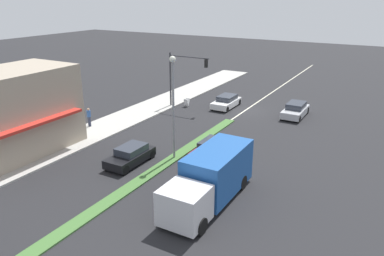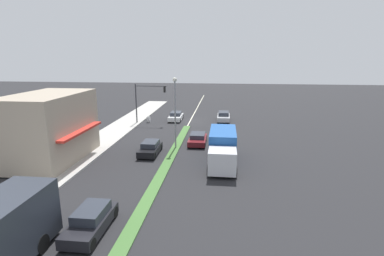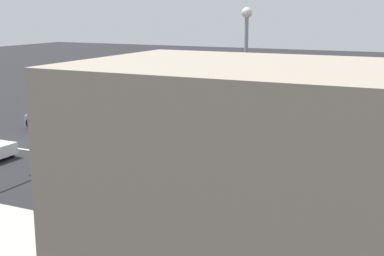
{
  "view_description": "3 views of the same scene",
  "coord_description": "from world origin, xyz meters",
  "px_view_note": "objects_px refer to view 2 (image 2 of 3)",
  "views": [
    {
      "loc": [
        -13.54,
        35.06,
        11.36
      ],
      "look_at": [
        -0.78,
        12.68,
        2.1
      ],
      "focal_mm": 35.0,
      "sensor_mm": 36.0,
      "label": 1
    },
    {
      "loc": [
        -5.03,
        44.14,
        9.64
      ],
      "look_at": [
        -1.66,
        13.09,
        2.04
      ],
      "focal_mm": 28.0,
      "sensor_mm": 36.0,
      "label": 2
    },
    {
      "loc": [
        21.23,
        21.63,
        7.36
      ],
      "look_at": [
        1.27,
        12.05,
        2.46
      ],
      "focal_mm": 50.0,
      "sensor_mm": 36.0,
      "label": 3
    }
  ],
  "objects_px": {
    "suv_black": "(150,148)",
    "delivery_truck": "(223,147)",
    "sedan_dark": "(91,221)",
    "warning_aframe_sign": "(148,119)",
    "sedan_maroon": "(198,139)",
    "sedan_silver": "(224,117)",
    "street_lamp": "(175,104)",
    "van_white": "(176,116)",
    "traffic_signal_main": "(146,97)",
    "pedestrian": "(91,132)"
  },
  "relations": [
    {
      "from": "suv_black",
      "to": "delivery_truck",
      "type": "bearing_deg",
      "value": 166.98
    },
    {
      "from": "delivery_truck",
      "to": "sedan_dark",
      "type": "relative_size",
      "value": 1.8
    },
    {
      "from": "warning_aframe_sign",
      "to": "sedan_maroon",
      "type": "height_order",
      "value": "sedan_maroon"
    },
    {
      "from": "delivery_truck",
      "to": "sedan_maroon",
      "type": "distance_m",
      "value": 6.43
    },
    {
      "from": "sedan_silver",
      "to": "sedan_dark",
      "type": "bearing_deg",
      "value": 76.59
    },
    {
      "from": "sedan_dark",
      "to": "sedan_maroon",
      "type": "xyz_separation_m",
      "value": [
        -4.4,
        -17.68,
        -0.09
      ]
    },
    {
      "from": "delivery_truck",
      "to": "sedan_silver",
      "type": "distance_m",
      "value": 18.25
    },
    {
      "from": "sedan_silver",
      "to": "street_lamp",
      "type": "bearing_deg",
      "value": 70.71
    },
    {
      "from": "warning_aframe_sign",
      "to": "sedan_silver",
      "type": "xyz_separation_m",
      "value": [
        -11.02,
        -2.24,
        0.23
      ]
    },
    {
      "from": "van_white",
      "to": "sedan_silver",
      "type": "distance_m",
      "value": 7.22
    },
    {
      "from": "sedan_silver",
      "to": "sedan_maroon",
      "type": "distance_m",
      "value": 12.82
    },
    {
      "from": "delivery_truck",
      "to": "warning_aframe_sign",
      "type": "bearing_deg",
      "value": -55.43
    },
    {
      "from": "sedan_dark",
      "to": "sedan_silver",
      "type": "xyz_separation_m",
      "value": [
        -7.2,
        -30.19,
        -0.0
      ]
    },
    {
      "from": "traffic_signal_main",
      "to": "van_white",
      "type": "xyz_separation_m",
      "value": [
        -3.92,
        -2.52,
        -3.28
      ]
    },
    {
      "from": "van_white",
      "to": "sedan_maroon",
      "type": "relative_size",
      "value": 1.03
    },
    {
      "from": "street_lamp",
      "to": "sedan_dark",
      "type": "bearing_deg",
      "value": 82.13
    },
    {
      "from": "warning_aframe_sign",
      "to": "sedan_silver",
      "type": "relative_size",
      "value": 0.2
    },
    {
      "from": "street_lamp",
      "to": "van_white",
      "type": "xyz_separation_m",
      "value": [
        2.2,
        -13.82,
        -4.16
      ]
    },
    {
      "from": "sedan_dark",
      "to": "suv_black",
      "type": "bearing_deg",
      "value": -90.0
    },
    {
      "from": "street_lamp",
      "to": "delivery_truck",
      "type": "bearing_deg",
      "value": 141.73
    },
    {
      "from": "suv_black",
      "to": "van_white",
      "type": "bearing_deg",
      "value": -90.0
    },
    {
      "from": "pedestrian",
      "to": "sedan_dark",
      "type": "xyz_separation_m",
      "value": [
        -8.01,
        17.83,
        -0.35
      ]
    },
    {
      "from": "warning_aframe_sign",
      "to": "traffic_signal_main",
      "type": "bearing_deg",
      "value": 81.71
    },
    {
      "from": "warning_aframe_sign",
      "to": "sedan_maroon",
      "type": "distance_m",
      "value": 13.15
    },
    {
      "from": "traffic_signal_main",
      "to": "van_white",
      "type": "height_order",
      "value": "traffic_signal_main"
    },
    {
      "from": "traffic_signal_main",
      "to": "pedestrian",
      "type": "bearing_deg",
      "value": 66.47
    },
    {
      "from": "warning_aframe_sign",
      "to": "sedan_dark",
      "type": "height_order",
      "value": "sedan_dark"
    },
    {
      "from": "street_lamp",
      "to": "sedan_dark",
      "type": "height_order",
      "value": "street_lamp"
    },
    {
      "from": "traffic_signal_main",
      "to": "sedan_dark",
      "type": "relative_size",
      "value": 1.35
    },
    {
      "from": "van_white",
      "to": "suv_black",
      "type": "distance_m",
      "value": 16.1
    },
    {
      "from": "sedan_silver",
      "to": "sedan_maroon",
      "type": "height_order",
      "value": "sedan_silver"
    },
    {
      "from": "warning_aframe_sign",
      "to": "street_lamp",
      "type": "bearing_deg",
      "value": 116.55
    },
    {
      "from": "pedestrian",
      "to": "delivery_truck",
      "type": "bearing_deg",
      "value": 158.89
    },
    {
      "from": "sedan_maroon",
      "to": "traffic_signal_main",
      "type": "bearing_deg",
      "value": -48.87
    },
    {
      "from": "pedestrian",
      "to": "sedan_silver",
      "type": "relative_size",
      "value": 0.41
    },
    {
      "from": "warning_aframe_sign",
      "to": "sedan_silver",
      "type": "height_order",
      "value": "sedan_silver"
    },
    {
      "from": "delivery_truck",
      "to": "sedan_silver",
      "type": "xyz_separation_m",
      "value": [
        0.0,
        -18.23,
        -0.81
      ]
    },
    {
      "from": "delivery_truck",
      "to": "van_white",
      "type": "bearing_deg",
      "value": -67.94
    },
    {
      "from": "van_white",
      "to": "sedan_maroon",
      "type": "xyz_separation_m",
      "value": [
        -4.4,
        12.05,
        -0.04
      ]
    },
    {
      "from": "traffic_signal_main",
      "to": "sedan_maroon",
      "type": "height_order",
      "value": "traffic_signal_main"
    },
    {
      "from": "pedestrian",
      "to": "sedan_silver",
      "type": "bearing_deg",
      "value": -140.9
    },
    {
      "from": "delivery_truck",
      "to": "van_white",
      "type": "xyz_separation_m",
      "value": [
        7.2,
        -17.77,
        -0.85
      ]
    },
    {
      "from": "van_white",
      "to": "sedan_maroon",
      "type": "distance_m",
      "value": 12.83
    },
    {
      "from": "street_lamp",
      "to": "suv_black",
      "type": "distance_m",
      "value": 5.23
    },
    {
      "from": "sedan_dark",
      "to": "street_lamp",
      "type": "bearing_deg",
      "value": -97.87
    },
    {
      "from": "suv_black",
      "to": "sedan_maroon",
      "type": "distance_m",
      "value": 5.98
    },
    {
      "from": "delivery_truck",
      "to": "suv_black",
      "type": "xyz_separation_m",
      "value": [
        7.2,
        -1.66,
        -0.85
      ]
    },
    {
      "from": "pedestrian",
      "to": "sedan_dark",
      "type": "distance_m",
      "value": 19.55
    },
    {
      "from": "sedan_maroon",
      "to": "warning_aframe_sign",
      "type": "bearing_deg",
      "value": -51.33
    },
    {
      "from": "traffic_signal_main",
      "to": "sedan_silver",
      "type": "height_order",
      "value": "traffic_signal_main"
    }
  ]
}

